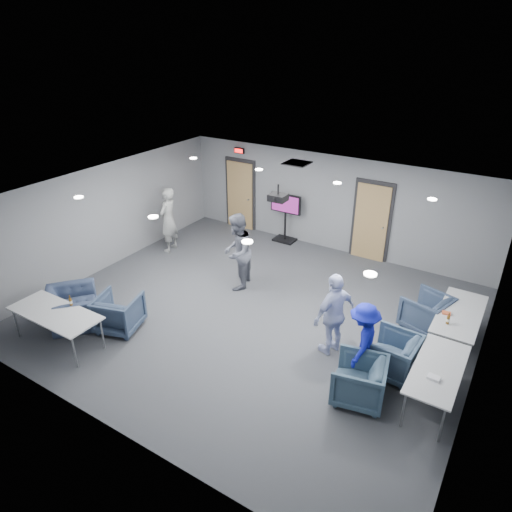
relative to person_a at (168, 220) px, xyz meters
The scene contains 29 objects.
floor 4.15m from the person_a, 21.37° to the right, with size 9.00×9.00×0.00m, color #323439.
ceiling 4.42m from the person_a, 21.37° to the right, with size 9.00×9.00×0.00m, color white.
wall_back 4.55m from the person_a, 33.87° to the left, with size 9.00×0.02×2.70m, color slate.
wall_front 6.66m from the person_a, 55.48° to the right, with size 9.00×0.02×2.70m, color slate.
wall_left 1.70m from the person_a, 116.53° to the right, with size 0.02×8.00×2.70m, color slate.
wall_right 8.41m from the person_a, 10.10° to the right, with size 0.02×8.00×2.70m, color slate.
door_left 2.60m from the person_a, 72.86° to the left, with size 1.06×0.17×2.24m.
door_right 5.55m from the person_a, 26.55° to the left, with size 1.06×0.17×2.24m.
exit_sign 3.00m from the person_a, 72.74° to the left, with size 0.32×0.08×0.16m.
hvac_diffuser 3.94m from the person_a, 22.12° to the left, with size 0.60×0.60×0.03m, color black.
downlights 4.41m from the person_a, 21.37° to the right, with size 6.18×3.78×0.02m.
person_a is the anchor object (origin of this frame).
person_b 2.89m from the person_a, 14.30° to the right, with size 0.92×0.71×1.88m, color #575A68.
person_c 6.04m from the person_a, 17.47° to the right, with size 1.00×0.41×1.70m, color silver.
person_d 6.82m from the person_a, 18.51° to the right, with size 0.95×0.55×1.47m, color #1920A3.
chair_right_a 7.13m from the person_a, ahead, with size 0.84×0.86×0.78m, color #324058.
chair_right_b 7.19m from the person_a, 14.80° to the right, with size 0.84×0.87×0.79m, color #3E536B.
chair_right_c 7.25m from the person_a, 22.76° to the right, with size 0.84×0.87×0.79m, color #3A5265.
chair_front_a 3.90m from the person_a, 64.16° to the right, with size 0.84×0.87×0.79m, color #34435B.
chair_front_b 3.97m from the person_a, 80.34° to the right, with size 1.14×0.99×0.74m, color #333F58.
table_right_a 7.77m from the person_a, ahead, with size 0.79×1.89×0.73m.
table_right_b 8.07m from the person_a, 15.82° to the right, with size 0.74×1.77×0.73m.
table_front_left 4.60m from the person_a, 76.94° to the right, with size 1.96×0.82×0.73m.
bottle_front 4.29m from the person_a, 74.96° to the right, with size 0.06×0.06×0.24m.
bottle_right 7.67m from the person_a, ahead, with size 0.06×0.06×0.24m.
snack_box 7.56m from the person_a, ahead, with size 0.16×0.11×0.04m, color #DB5E36.
wrapper 8.15m from the person_a, 17.90° to the right, with size 0.19×0.13×0.04m, color white.
tv_stand 3.36m from the person_a, 42.56° to the left, with size 0.95×0.45×1.46m.
projector 4.05m from the person_a, ahead, with size 0.38×0.37×0.37m.
Camera 1 is at (4.56, -7.25, 5.68)m, focal length 32.00 mm.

